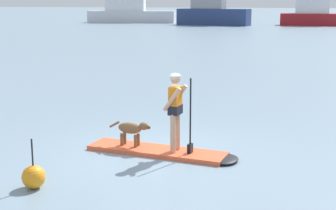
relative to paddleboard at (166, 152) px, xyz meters
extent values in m
plane|color=gray|center=(-0.23, 0.03, -0.05)|extent=(400.00, 400.00, 0.00)
cube|color=#E55933|center=(-0.23, 0.03, 0.00)|extent=(3.23, 1.20, 0.10)
ellipsoid|color=black|center=(1.34, -0.18, 0.00)|extent=(0.66, 0.81, 0.10)
cylinder|color=tan|center=(0.23, 0.10, 0.48)|extent=(0.12, 0.12, 0.85)
cylinder|color=tan|center=(0.19, -0.16, 0.48)|extent=(0.12, 0.12, 0.85)
cube|color=black|center=(0.21, -0.03, 0.98)|extent=(0.27, 0.39, 0.20)
cube|color=orange|center=(0.21, -0.03, 1.20)|extent=(0.24, 0.36, 0.59)
sphere|color=tan|center=(0.21, -0.03, 1.67)|extent=(0.22, 0.22, 0.22)
ellipsoid|color=white|center=(0.21, -0.03, 1.73)|extent=(0.23, 0.23, 0.11)
cylinder|color=tan|center=(0.24, 0.16, 1.25)|extent=(0.43, 0.15, 0.54)
cylinder|color=tan|center=(0.19, -0.22, 1.25)|extent=(0.43, 0.15, 0.54)
cylinder|color=black|center=(0.56, -0.08, 0.87)|extent=(0.04, 0.04, 1.65)
cube|color=black|center=(0.56, -0.08, 0.15)|extent=(0.10, 0.19, 0.20)
ellipsoid|color=brown|center=(-0.89, 0.12, 0.47)|extent=(0.60, 0.30, 0.26)
ellipsoid|color=brown|center=(-0.54, 0.07, 0.54)|extent=(0.24, 0.19, 0.18)
ellipsoid|color=#503923|center=(-0.43, 0.06, 0.52)|extent=(0.13, 0.10, 0.08)
cylinder|color=brown|center=(-1.27, 0.17, 0.52)|extent=(0.27, 0.09, 0.18)
cylinder|color=brown|center=(-0.70, 0.17, 0.19)|extent=(0.07, 0.07, 0.29)
cylinder|color=brown|center=(-0.73, 0.02, 0.19)|extent=(0.07, 0.07, 0.29)
cylinder|color=brown|center=(-1.05, 0.22, 0.19)|extent=(0.07, 0.07, 0.29)
cylinder|color=brown|center=(-1.07, 0.07, 0.19)|extent=(0.07, 0.07, 0.29)
cube|color=silver|center=(-21.43, 61.60, 0.81)|extent=(13.07, 4.83, 1.72)
cube|color=silver|center=(-22.39, 61.60, 2.54)|extent=(6.01, 3.05, 1.75)
cylinder|color=silver|center=(-22.39, 61.60, 2.87)|extent=(4.44, 0.81, 0.14)
cube|color=navy|center=(-8.45, 57.04, 1.03)|extent=(9.92, 4.23, 2.16)
cube|color=gray|center=(-9.18, 57.04, 3.12)|extent=(4.60, 2.67, 2.03)
cylinder|color=silver|center=(-9.18, 57.04, 3.31)|extent=(3.34, 0.73, 0.14)
cube|color=maroon|center=(4.90, 59.62, 0.73)|extent=(9.42, 3.31, 1.56)
cube|color=silver|center=(4.19, 59.62, 2.68)|extent=(4.24, 2.48, 2.34)
cylinder|color=silver|center=(4.19, 59.62, 2.71)|extent=(3.30, 0.14, 0.14)
sphere|color=orange|center=(-1.81, -2.59, 0.17)|extent=(0.43, 0.43, 0.43)
cylinder|color=black|center=(-1.81, -2.59, 0.63)|extent=(0.03, 0.03, 0.50)
camera|label=1|loc=(2.74, -10.42, 3.33)|focal=54.02mm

